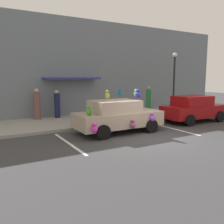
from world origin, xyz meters
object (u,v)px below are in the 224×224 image
teddy_bear_on_sidewalk (85,119)px  pedestrian_walking_past (148,101)px  street_lamp_post (174,78)px  parked_sedan_behind (194,109)px  pedestrian_by_lamp (57,105)px  plush_covered_car (117,116)px  pedestrian_near_shopfront (37,105)px

teddy_bear_on_sidewalk → pedestrian_walking_past: bearing=12.4°
street_lamp_post → parked_sedan_behind: bearing=-91.3°
street_lamp_post → pedestrian_by_lamp: (-6.81, 2.92, -1.65)m
pedestrian_by_lamp → teddy_bear_on_sidewalk: bearing=-75.6°
parked_sedan_behind → pedestrian_walking_past: bearing=104.8°
street_lamp_post → pedestrian_by_lamp: bearing=156.8°
plush_covered_car → teddy_bear_on_sidewalk: plush_covered_car is taller
parked_sedan_behind → plush_covered_car: bearing=-179.2°
pedestrian_near_shopfront → street_lamp_post: bearing=-19.8°
teddy_bear_on_sidewalk → street_lamp_post: (6.14, -0.29, 2.18)m
teddy_bear_on_sidewalk → street_lamp_post: bearing=-2.7°
pedestrian_near_shopfront → plush_covered_car: bearing=-60.3°
parked_sedan_behind → pedestrian_walking_past: 3.30m
street_lamp_post → pedestrian_by_lamp: size_ratio=2.34×
pedestrian_by_lamp → pedestrian_walking_past: bearing=-13.9°
plush_covered_car → pedestrian_near_shopfront: bearing=119.7°
parked_sedan_behind → teddy_bear_on_sidewalk: parked_sedan_behind is taller
plush_covered_car → pedestrian_by_lamp: bearing=107.3°
parked_sedan_behind → pedestrian_near_shopfront: pedestrian_near_shopfront is taller
plush_covered_car → pedestrian_by_lamp: size_ratio=2.44×
street_lamp_post → pedestrian_near_shopfront: (-8.03, 2.90, -1.61)m
teddy_bear_on_sidewalk → parked_sedan_behind: bearing=-18.3°
teddy_bear_on_sidewalk → pedestrian_by_lamp: bearing=104.4°
pedestrian_walking_past → teddy_bear_on_sidewalk: bearing=-167.6°
pedestrian_walking_past → pedestrian_by_lamp: size_ratio=1.08×
pedestrian_walking_past → pedestrian_by_lamp: (-5.94, 1.46, -0.07)m
parked_sedan_behind → pedestrian_by_lamp: (-6.78, 4.65, 0.16)m
pedestrian_near_shopfront → pedestrian_by_lamp: size_ratio=1.06×
pedestrian_near_shopfront → pedestrian_walking_past: pedestrian_walking_past is taller
street_lamp_post → pedestrian_walking_past: (-0.88, 1.45, -1.58)m
street_lamp_post → pedestrian_walking_past: 2.32m
plush_covered_car → pedestrian_walking_past: plush_covered_car is taller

